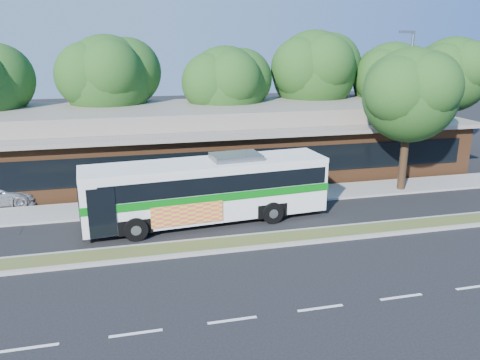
% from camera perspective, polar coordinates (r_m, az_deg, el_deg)
% --- Properties ---
extents(ground, '(120.00, 120.00, 0.00)m').
position_cam_1_polar(ground, '(20.44, 4.26, -8.09)').
color(ground, black).
rests_on(ground, ground).
extents(median_strip, '(26.00, 1.10, 0.15)m').
position_cam_1_polar(median_strip, '(20.93, 3.77, -7.25)').
color(median_strip, '#415423').
rests_on(median_strip, ground).
extents(sidewalk, '(44.00, 2.60, 0.12)m').
position_cam_1_polar(sidewalk, '(26.15, 0.02, -2.30)').
color(sidewalk, gray).
rests_on(sidewalk, ground).
extents(plaza_building, '(33.20, 11.20, 4.45)m').
position_cam_1_polar(plaza_building, '(31.84, -2.77, 4.97)').
color(plaza_building, '#59331C').
rests_on(plaza_building, ground).
extents(lamp_post, '(0.93, 0.18, 9.07)m').
position_cam_1_polar(lamp_post, '(28.44, 19.52, 8.33)').
color(lamp_post, slate).
rests_on(lamp_post, ground).
extents(tree_bg_b, '(6.69, 6.00, 9.00)m').
position_cam_1_polar(tree_bg_b, '(33.90, -15.13, 11.99)').
color(tree_bg_b, black).
rests_on(tree_bg_b, ground).
extents(tree_bg_c, '(6.24, 5.60, 8.26)m').
position_cam_1_polar(tree_bg_c, '(33.70, -1.16, 11.58)').
color(tree_bg_c, black).
rests_on(tree_bg_c, ground).
extents(tree_bg_d, '(6.91, 6.20, 9.37)m').
position_cam_1_polar(tree_bg_d, '(36.75, 9.56, 13.06)').
color(tree_bg_d, black).
rests_on(tree_bg_d, ground).
extents(tree_bg_e, '(6.47, 5.80, 8.50)m').
position_cam_1_polar(tree_bg_e, '(38.63, 18.47, 11.61)').
color(tree_bg_e, black).
rests_on(tree_bg_e, ground).
extents(tree_bg_f, '(6.69, 6.00, 8.92)m').
position_cam_1_polar(tree_bg_f, '(42.86, 24.80, 11.79)').
color(tree_bg_f, black).
rests_on(tree_bg_f, ground).
extents(transit_bus, '(11.93, 3.57, 3.30)m').
position_cam_1_polar(transit_bus, '(22.57, -3.91, -0.68)').
color(transit_bus, silver).
rests_on(transit_bus, ground).
extents(sidewalk_tree, '(5.88, 5.27, 8.24)m').
position_cam_1_polar(sidewalk_tree, '(28.58, 20.57, 9.93)').
color(sidewalk_tree, black).
rests_on(sidewalk_tree, ground).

